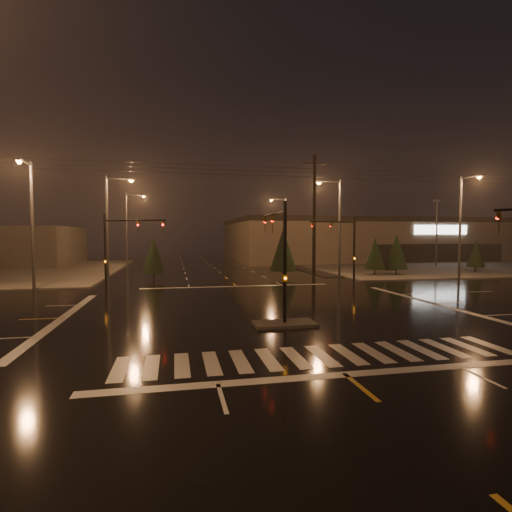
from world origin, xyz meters
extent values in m
plane|color=black|center=(0.00, 0.00, 0.00)|extent=(140.00, 140.00, 0.00)
cube|color=#45423E|center=(30.00, 30.00, 0.06)|extent=(36.00, 36.00, 0.12)
cube|color=#45423E|center=(0.00, -4.00, 0.07)|extent=(3.00, 1.60, 0.15)
cube|color=beige|center=(0.00, -9.00, 0.01)|extent=(15.00, 2.60, 0.01)
cube|color=beige|center=(0.00, -11.00, 0.01)|extent=(16.00, 0.50, 0.01)
cube|color=beige|center=(0.00, 11.00, 0.01)|extent=(16.00, 0.50, 0.01)
cube|color=black|center=(35.00, 28.00, 0.04)|extent=(50.00, 24.00, 0.08)
cube|color=brown|center=(35.00, 46.00, 3.50)|extent=(60.00, 28.00, 7.00)
cube|color=black|center=(35.00, 46.00, 6.80)|extent=(60.20, 28.20, 0.80)
cube|color=white|center=(35.00, 31.90, 5.20)|extent=(9.00, 0.20, 1.40)
cube|color=black|center=(35.00, 31.95, 1.60)|extent=(22.00, 0.15, 2.80)
cylinder|color=black|center=(0.00, -4.00, 3.00)|extent=(0.18, 0.18, 6.00)
cylinder|color=black|center=(0.00, -1.75, 5.50)|extent=(0.12, 4.50, 0.12)
imported|color=#594707|center=(0.00, 0.27, 5.45)|extent=(0.16, 0.20, 1.00)
cube|color=#594707|center=(0.00, -4.00, 2.30)|extent=(0.25, 0.18, 0.35)
cylinder|color=black|center=(10.50, 10.50, 3.00)|extent=(0.18, 0.18, 6.00)
cylinder|color=black|center=(8.15, 9.64, 5.50)|extent=(4.74, 1.82, 0.12)
imported|color=#594707|center=(6.04, 8.88, 5.45)|extent=(0.24, 0.22, 1.00)
cube|color=#594707|center=(10.50, 10.50, 2.30)|extent=(0.25, 0.18, 0.35)
cylinder|color=black|center=(-10.50, 10.50, 3.00)|extent=(0.18, 0.18, 6.00)
cylinder|color=black|center=(-8.15, 9.64, 5.50)|extent=(4.74, 1.82, 0.12)
imported|color=#594707|center=(-6.04, 8.88, 5.45)|extent=(0.24, 0.22, 1.00)
cube|color=#594707|center=(-10.50, 10.50, 2.30)|extent=(0.25, 0.18, 0.35)
imported|color=#594707|center=(9.20, -6.93, 5.45)|extent=(0.22, 0.24, 1.00)
cylinder|color=#38383A|center=(-11.50, 18.00, 5.00)|extent=(0.24, 0.24, 10.00)
cylinder|color=#38383A|center=(-10.30, 18.00, 9.80)|extent=(2.40, 0.14, 0.14)
cube|color=#38383A|center=(-9.20, 18.00, 9.75)|extent=(0.70, 0.30, 0.18)
sphere|color=orange|center=(-9.20, 18.00, 9.62)|extent=(0.32, 0.32, 0.32)
cylinder|color=#38383A|center=(-11.50, 34.00, 5.00)|extent=(0.24, 0.24, 10.00)
cylinder|color=#38383A|center=(-10.30, 34.00, 9.80)|extent=(2.40, 0.14, 0.14)
cube|color=#38383A|center=(-9.20, 34.00, 9.75)|extent=(0.70, 0.30, 0.18)
sphere|color=orange|center=(-9.20, 34.00, 9.62)|extent=(0.32, 0.32, 0.32)
cylinder|color=#38383A|center=(11.50, 16.00, 5.00)|extent=(0.24, 0.24, 10.00)
cylinder|color=#38383A|center=(10.30, 16.00, 9.80)|extent=(2.40, 0.14, 0.14)
cube|color=#38383A|center=(9.20, 16.00, 9.75)|extent=(0.70, 0.30, 0.18)
sphere|color=orange|center=(9.20, 16.00, 9.62)|extent=(0.32, 0.32, 0.32)
cylinder|color=#38383A|center=(11.50, 36.00, 5.00)|extent=(0.24, 0.24, 10.00)
cylinder|color=#38383A|center=(10.30, 36.00, 9.80)|extent=(2.40, 0.14, 0.14)
cube|color=#38383A|center=(9.20, 36.00, 9.75)|extent=(0.70, 0.30, 0.18)
sphere|color=orange|center=(9.20, 36.00, 9.62)|extent=(0.32, 0.32, 0.32)
cylinder|color=#38383A|center=(-16.00, 11.50, 5.00)|extent=(0.24, 0.24, 10.00)
cylinder|color=#38383A|center=(-16.00, 10.30, 9.80)|extent=(0.14, 2.40, 0.14)
cube|color=#38383A|center=(-16.00, 9.20, 9.75)|extent=(0.30, 0.70, 0.18)
sphere|color=orange|center=(-16.00, 9.20, 9.62)|extent=(0.32, 0.32, 0.32)
cylinder|color=#38383A|center=(22.00, 11.50, 5.00)|extent=(0.24, 0.24, 10.00)
cylinder|color=#38383A|center=(22.00, 10.30, 9.80)|extent=(0.14, 2.40, 0.14)
cube|color=#38383A|center=(22.00, 9.20, 9.75)|extent=(0.30, 0.70, 0.18)
sphere|color=orange|center=(22.00, 9.20, 9.62)|extent=(0.32, 0.32, 0.32)
cylinder|color=black|center=(8.00, 14.00, 6.00)|extent=(0.32, 0.32, 12.00)
cube|color=black|center=(8.00, 14.00, 11.20)|extent=(2.20, 0.12, 0.12)
cylinder|color=black|center=(16.00, 16.98, 0.35)|extent=(0.18, 0.18, 0.70)
cone|color=black|center=(16.00, 16.98, 2.42)|extent=(2.20, 2.20, 3.44)
cylinder|color=black|center=(18.52, 16.94, 0.35)|extent=(0.18, 0.18, 0.70)
cone|color=black|center=(18.52, 16.94, 2.59)|extent=(2.42, 2.42, 3.79)
cylinder|color=black|center=(28.91, 17.42, 0.35)|extent=(0.18, 0.18, 0.70)
cone|color=black|center=(28.91, 17.42, 2.27)|extent=(2.01, 2.01, 3.14)
cylinder|color=black|center=(-7.18, 17.49, 0.35)|extent=(0.18, 0.18, 0.70)
cone|color=black|center=(-7.18, 17.49, 2.42)|extent=(2.21, 2.21, 3.45)
cylinder|color=black|center=(5.78, 17.08, 0.35)|extent=(0.18, 0.18, 0.70)
cone|color=black|center=(5.78, 17.08, 2.88)|extent=(2.79, 2.79, 4.35)
imported|color=black|center=(20.67, 22.99, 0.71)|extent=(1.98, 4.27, 1.42)
camera|label=1|loc=(-5.22, -22.45, 4.37)|focal=28.00mm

